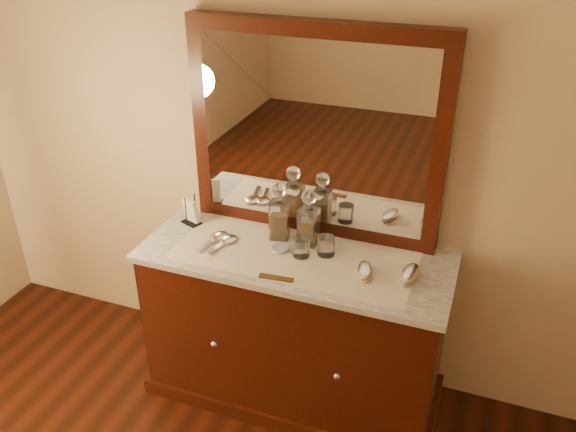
% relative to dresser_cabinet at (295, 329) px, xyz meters
% --- Properties ---
extents(dresser_cabinet, '(1.40, 0.55, 0.82)m').
position_rel_dresser_cabinet_xyz_m(dresser_cabinet, '(0.00, 0.00, 0.00)').
color(dresser_cabinet, black).
rests_on(dresser_cabinet, floor).
extents(dresser_plinth, '(1.46, 0.59, 0.08)m').
position_rel_dresser_cabinet_xyz_m(dresser_plinth, '(0.00, 0.00, -0.37)').
color(dresser_plinth, black).
rests_on(dresser_plinth, floor).
extents(knob_left, '(0.04, 0.04, 0.04)m').
position_rel_dresser_cabinet_xyz_m(knob_left, '(-0.30, -0.28, 0.04)').
color(knob_left, silver).
rests_on(knob_left, dresser_cabinet).
extents(knob_right, '(0.04, 0.04, 0.04)m').
position_rel_dresser_cabinet_xyz_m(knob_right, '(0.30, -0.28, 0.04)').
color(knob_right, silver).
rests_on(knob_right, dresser_cabinet).
extents(marble_top, '(1.44, 0.59, 0.03)m').
position_rel_dresser_cabinet_xyz_m(marble_top, '(0.00, 0.00, 0.42)').
color(marble_top, white).
rests_on(marble_top, dresser_cabinet).
extents(mirror_frame, '(1.20, 0.08, 1.00)m').
position_rel_dresser_cabinet_xyz_m(mirror_frame, '(0.00, 0.25, 0.94)').
color(mirror_frame, black).
rests_on(mirror_frame, marble_top).
extents(mirror_glass, '(1.06, 0.01, 0.86)m').
position_rel_dresser_cabinet_xyz_m(mirror_glass, '(0.00, 0.21, 0.94)').
color(mirror_glass, white).
rests_on(mirror_glass, marble_top).
extents(lace_runner, '(1.10, 0.45, 0.00)m').
position_rel_dresser_cabinet_xyz_m(lace_runner, '(0.00, -0.02, 0.44)').
color(lace_runner, beige).
rests_on(lace_runner, marble_top).
extents(pin_dish, '(0.10, 0.10, 0.01)m').
position_rel_dresser_cabinet_xyz_m(pin_dish, '(-0.08, 0.00, 0.45)').
color(pin_dish, white).
rests_on(pin_dish, lace_runner).
extents(comb, '(0.15, 0.04, 0.01)m').
position_rel_dresser_cabinet_xyz_m(comb, '(-0.01, -0.22, 0.45)').
color(comb, brown).
rests_on(comb, lace_runner).
extents(napkin_rack, '(0.12, 0.09, 0.15)m').
position_rel_dresser_cabinet_xyz_m(napkin_rack, '(-0.59, 0.09, 0.50)').
color(napkin_rack, black).
rests_on(napkin_rack, marble_top).
extents(decanter_left, '(0.10, 0.10, 0.29)m').
position_rel_dresser_cabinet_xyz_m(decanter_left, '(-0.12, 0.11, 0.56)').
color(decanter_left, brown).
rests_on(decanter_left, lace_runner).
extents(decanter_right, '(0.09, 0.09, 0.28)m').
position_rel_dresser_cabinet_xyz_m(decanter_right, '(0.03, 0.10, 0.55)').
color(decanter_right, brown).
rests_on(decanter_right, lace_runner).
extents(brush_near, '(0.09, 0.15, 0.04)m').
position_rel_dresser_cabinet_xyz_m(brush_near, '(0.34, -0.06, 0.46)').
color(brush_near, '#97865C').
rests_on(brush_near, lace_runner).
extents(brush_far, '(0.08, 0.16, 0.04)m').
position_rel_dresser_cabinet_xyz_m(brush_far, '(0.53, -0.02, 0.47)').
color(brush_far, '#97865C').
rests_on(brush_far, lace_runner).
extents(hand_mirror_outer, '(0.10, 0.22, 0.02)m').
position_rel_dresser_cabinet_xyz_m(hand_mirror_outer, '(-0.40, -0.02, 0.45)').
color(hand_mirror_outer, silver).
rests_on(hand_mirror_outer, lace_runner).
extents(hand_mirror_inner, '(0.10, 0.20, 0.02)m').
position_rel_dresser_cabinet_xyz_m(hand_mirror_inner, '(-0.34, -0.03, 0.45)').
color(hand_mirror_inner, silver).
rests_on(hand_mirror_inner, lace_runner).
extents(tumblers, '(0.18, 0.13, 0.09)m').
position_rel_dresser_cabinet_xyz_m(tumblers, '(0.08, 0.01, 0.49)').
color(tumblers, white).
rests_on(tumblers, lace_runner).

